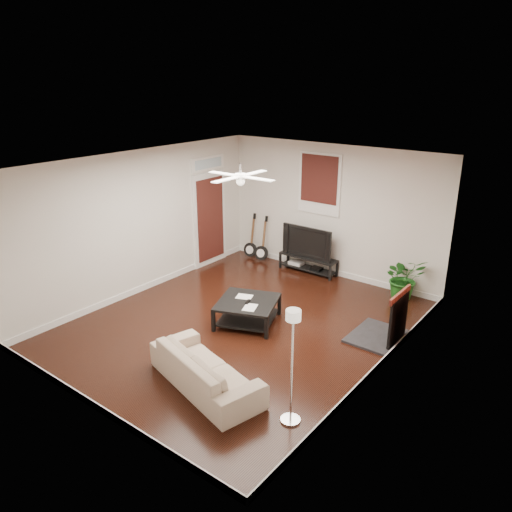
{
  "coord_description": "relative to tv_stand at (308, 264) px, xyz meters",
  "views": [
    {
      "loc": [
        4.88,
        -5.96,
        4.08
      ],
      "look_at": [
        0.0,
        0.4,
        1.15
      ],
      "focal_mm": 34.68,
      "sensor_mm": 36.0,
      "label": 1
    }
  ],
  "objects": [
    {
      "name": "guitar_left",
      "position": [
        -1.59,
        -0.03,
        0.35
      ],
      "size": [
        0.36,
        0.28,
        1.06
      ],
      "primitive_type": null,
      "rotation": [
        0.0,
        0.0,
        0.17
      ],
      "color": "black",
      "rests_on": "floor"
    },
    {
      "name": "tv_stand",
      "position": [
        0.0,
        0.0,
        0.0
      ],
      "size": [
        1.32,
        0.35,
        0.37
      ],
      "primitive_type": "cube",
      "color": "black",
      "rests_on": "floor"
    },
    {
      "name": "sofa",
      "position": [
        1.14,
        -4.51,
        0.09
      ],
      "size": [
        2.03,
        1.21,
        0.56
      ],
      "primitive_type": "imported",
      "rotation": [
        0.0,
        0.0,
        2.88
      ],
      "color": "tan",
      "rests_on": "floor"
    },
    {
      "name": "window_back",
      "position": [
        0.08,
        0.19,
        1.76
      ],
      "size": [
        1.0,
        0.06,
        1.3
      ],
      "primitive_type": "cube",
      "color": "#37110F",
      "rests_on": "wall_back"
    },
    {
      "name": "guitar_right",
      "position": [
        -1.24,
        -0.06,
        0.35
      ],
      "size": [
        0.38,
        0.31,
        1.06
      ],
      "primitive_type": null,
      "rotation": [
        0.0,
        0.0,
        0.28
      ],
      "color": "black",
      "rests_on": "floor"
    },
    {
      "name": "room",
      "position": [
        0.38,
        -2.78,
        1.21
      ],
      "size": [
        5.01,
        6.01,
        2.81
      ],
      "color": "black",
      "rests_on": "ground"
    },
    {
      "name": "ceiling_fan",
      "position": [
        0.38,
        -2.78,
        2.41
      ],
      "size": [
        1.24,
        1.24,
        0.32
      ],
      "primitive_type": null,
      "color": "white",
      "rests_on": "ceiling"
    },
    {
      "name": "potted_plant",
      "position": [
        2.18,
        -0.03,
        0.24
      ],
      "size": [
        1.0,
        1.0,
        0.84
      ],
      "primitive_type": "imported",
      "rotation": [
        0.0,
        0.0,
        0.77
      ],
      "color": "#1B5B1A",
      "rests_on": "floor"
    },
    {
      "name": "floor_lamp",
      "position": [
        2.49,
        -4.41,
        0.59
      ],
      "size": [
        0.31,
        0.31,
        1.55
      ],
      "primitive_type": null,
      "rotation": [
        0.0,
        0.0,
        -0.26
      ],
      "color": "silver",
      "rests_on": "floor"
    },
    {
      "name": "coffee_table",
      "position": [
        0.42,
        -2.67,
        0.02
      ],
      "size": [
        1.28,
        1.28,
        0.41
      ],
      "primitive_type": "cube",
      "rotation": [
        0.0,
        0.0,
        0.38
      ],
      "color": "black",
      "rests_on": "floor"
    },
    {
      "name": "fireplace",
      "position": [
        2.58,
        -1.78,
        0.27
      ],
      "size": [
        0.8,
        1.1,
        0.92
      ],
      "primitive_type": "cube",
      "color": "black",
      "rests_on": "floor"
    },
    {
      "name": "brick_accent",
      "position": [
        2.87,
        -1.78,
        1.21
      ],
      "size": [
        0.02,
        2.2,
        2.8
      ],
      "primitive_type": "cube",
      "color": "brown",
      "rests_on": "floor"
    },
    {
      "name": "tv",
      "position": [
        0.0,
        0.02,
        0.53
      ],
      "size": [
        1.18,
        0.16,
        0.68
      ],
      "primitive_type": "imported",
      "color": "black",
      "rests_on": "tv_stand"
    },
    {
      "name": "door_left",
      "position": [
        -2.08,
        -0.88,
        1.06
      ],
      "size": [
        0.08,
        1.0,
        2.5
      ],
      "primitive_type": "cube",
      "color": "white",
      "rests_on": "wall_left"
    }
  ]
}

